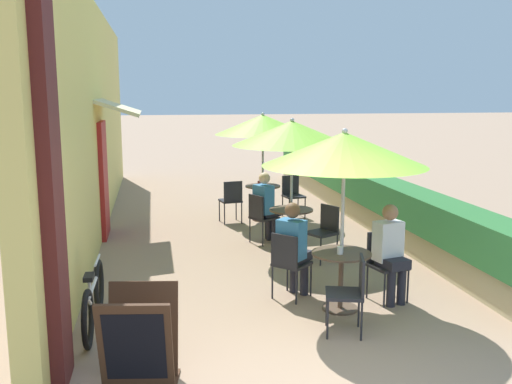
% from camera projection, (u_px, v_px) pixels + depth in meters
% --- Properties ---
extents(cafe_facade_wall, '(0.98, 13.42, 4.20)m').
position_uv_depth(cafe_facade_wall, '(95.00, 121.00, 10.65)').
color(cafe_facade_wall, '#E0CC6B').
rests_on(cafe_facade_wall, ground_plane).
extents(planter_hedge, '(0.60, 12.42, 1.01)m').
position_uv_depth(planter_hedge, '(361.00, 193.00, 11.88)').
color(planter_hedge, tan).
rests_on(planter_hedge, ground_plane).
extents(patio_table_near, '(0.72, 0.72, 0.72)m').
position_uv_depth(patio_table_near, '(341.00, 270.00, 6.89)').
color(patio_table_near, brown).
rests_on(patio_table_near, ground_plane).
extents(patio_umbrella_near, '(1.94, 1.94, 2.21)m').
position_uv_depth(patio_umbrella_near, '(344.00, 149.00, 6.64)').
color(patio_umbrella_near, '#B7B7BC').
rests_on(patio_umbrella_near, ground_plane).
extents(cafe_chair_near_left, '(0.49, 0.49, 0.87)m').
position_uv_depth(cafe_chair_near_left, '(351.00, 288.00, 6.20)').
color(cafe_chair_near_left, '#232328').
rests_on(cafe_chair_near_left, ground_plane).
extents(cafe_chair_near_right, '(0.49, 0.49, 0.87)m').
position_uv_depth(cafe_chair_near_right, '(384.00, 260.00, 7.24)').
color(cafe_chair_near_right, '#232328').
rests_on(cafe_chair_near_right, ground_plane).
extents(seated_patron_near_right, '(0.41, 0.47, 1.25)m').
position_uv_depth(seated_patron_near_right, '(390.00, 249.00, 7.11)').
color(seated_patron_near_right, '#23232D').
rests_on(seated_patron_near_right, ground_plane).
extents(cafe_chair_near_back, '(0.57, 0.57, 0.87)m').
position_uv_depth(cafe_chair_near_back, '(289.00, 260.00, 7.23)').
color(cafe_chair_near_back, '#232328').
rests_on(cafe_chair_near_back, ground_plane).
extents(seated_patron_near_back, '(0.51, 0.51, 1.25)m').
position_uv_depth(seated_patron_near_back, '(294.00, 245.00, 7.29)').
color(seated_patron_near_back, '#23232D').
rests_on(seated_patron_near_back, ground_plane).
extents(coffee_cup_near, '(0.07, 0.07, 0.09)m').
position_uv_depth(coffee_cup_near, '(340.00, 250.00, 6.78)').
color(coffee_cup_near, white).
rests_on(coffee_cup_near, patio_table_near).
extents(patio_table_mid, '(0.72, 0.72, 0.72)m').
position_uv_depth(patio_table_mid, '(291.00, 222.00, 9.41)').
color(patio_table_mid, brown).
rests_on(patio_table_mid, ground_plane).
extents(patio_umbrella_mid, '(1.94, 1.94, 2.21)m').
position_uv_depth(patio_umbrella_mid, '(292.00, 133.00, 9.15)').
color(patio_umbrella_mid, '#B7B7BC').
rests_on(patio_umbrella_mid, ground_plane).
extents(cafe_chair_mid_left, '(0.54, 0.54, 0.87)m').
position_uv_depth(cafe_chair_mid_left, '(325.00, 228.00, 8.91)').
color(cafe_chair_mid_left, '#232328').
rests_on(cafe_chair_mid_left, ground_plane).
extents(cafe_chair_mid_right, '(0.54, 0.54, 0.87)m').
position_uv_depth(cafe_chair_mid_right, '(261.00, 215.00, 9.90)').
color(cafe_chair_mid_right, '#232328').
rests_on(cafe_chair_mid_right, ground_plane).
extents(seated_patron_mid_right, '(0.50, 0.47, 1.25)m').
position_uv_depth(seated_patron_mid_right, '(266.00, 204.00, 9.94)').
color(seated_patron_mid_right, '#23232D').
rests_on(seated_patron_mid_right, ground_plane).
extents(patio_table_far, '(0.72, 0.72, 0.72)m').
position_uv_depth(patio_table_far, '(263.00, 196.00, 11.73)').
color(patio_table_far, brown).
rests_on(patio_table_far, ground_plane).
extents(patio_umbrella_far, '(1.94, 1.94, 2.21)m').
position_uv_depth(patio_umbrella_far, '(263.00, 125.00, 11.47)').
color(patio_umbrella_far, '#B7B7BC').
rests_on(patio_umbrella_far, ground_plane).
extents(cafe_chair_far_left, '(0.46, 0.46, 0.87)m').
position_uv_depth(cafe_chair_far_left, '(292.00, 193.00, 12.03)').
color(cafe_chair_far_left, '#232328').
rests_on(cafe_chair_far_left, ground_plane).
extents(cafe_chair_far_right, '(0.46, 0.46, 0.87)m').
position_uv_depth(cafe_chair_far_right, '(231.00, 198.00, 11.42)').
color(cafe_chair_far_right, '#232328').
rests_on(cafe_chair_far_right, ground_plane).
extents(coffee_cup_far, '(0.07, 0.07, 0.09)m').
position_uv_depth(coffee_cup_far, '(259.00, 183.00, 11.74)').
color(coffee_cup_far, '#B73D3D').
rests_on(coffee_cup_far, patio_table_far).
extents(bicycle_leaning, '(0.10, 1.69, 0.71)m').
position_uv_depth(bicycle_leaning, '(94.00, 300.00, 6.39)').
color(bicycle_leaning, black).
rests_on(bicycle_leaning, ground_plane).
extents(menu_board, '(0.74, 0.72, 0.88)m').
position_uv_depth(menu_board, '(140.00, 339.00, 5.12)').
color(menu_board, '#422819').
rests_on(menu_board, ground_plane).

